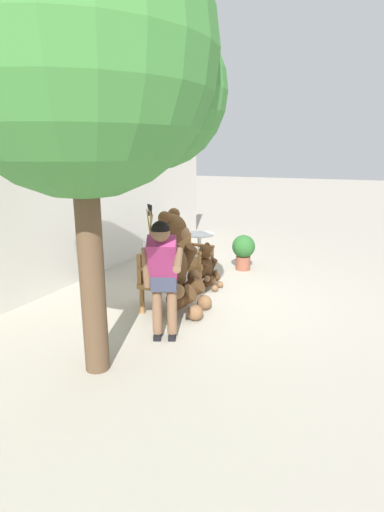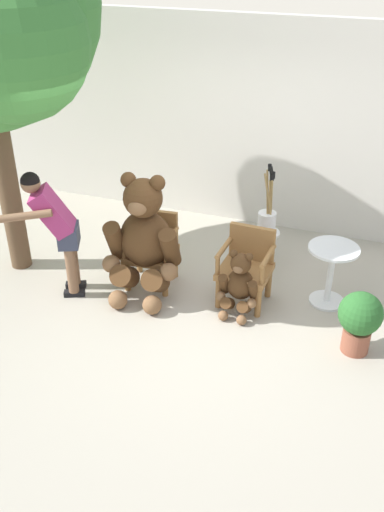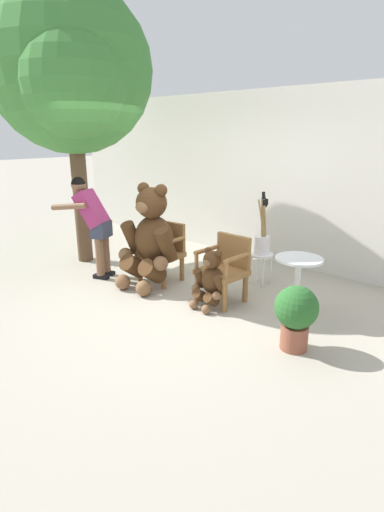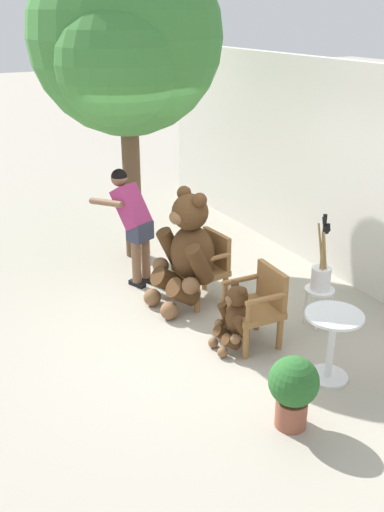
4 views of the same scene
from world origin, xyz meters
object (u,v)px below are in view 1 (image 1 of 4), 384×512
at_px(brush_bucket, 150,243).
at_px(round_side_table, 199,248).
at_px(teddy_bear_large, 174,263).
at_px(teddy_bear_small, 207,267).
at_px(patio_tree, 92,64).
at_px(white_stool, 150,260).
at_px(wooden_chair_left, 158,278).
at_px(potted_plant, 243,250).
at_px(wooden_chair_right, 191,259).
at_px(person_visitor, 163,270).

height_order(brush_bucket, round_side_table, brush_bucket).
bearing_deg(brush_bucket, teddy_bear_large, -136.90).
relative_size(teddy_bear_small, patio_tree, 0.18).
distance_m(brush_bucket, patio_tree, 3.79).
xyz_separation_m(white_stool, round_side_table, (0.88, -0.58, 0.09)).
distance_m(wooden_chair_left, potted_plant, 2.49).
height_order(wooden_chair_right, teddy_bear_large, teddy_bear_large).
xyz_separation_m(teddy_bear_small, patio_tree, (-2.75, -0.01, 2.61)).
distance_m(wooden_chair_right, brush_bucket, 0.85).
height_order(teddy_bear_large, person_visitor, person_visitor).
distance_m(wooden_chair_left, teddy_bear_small, 1.18).
xyz_separation_m(patio_tree, potted_plant, (4.04, -0.21, -2.58)).
bearing_deg(teddy_bear_large, brush_bucket, 43.10).
xyz_separation_m(person_visitor, white_stool, (2.06, 1.41, -0.55)).
distance_m(teddy_bear_large, patio_tree, 2.78).
bearing_deg(brush_bucket, person_visitor, -145.77).
bearing_deg(person_visitor, teddy_bear_large, 19.43).
bearing_deg(person_visitor, teddy_bear_small, 8.30).
bearing_deg(round_side_table, potted_plant, -62.85).
relative_size(wooden_chair_right, white_stool, 1.87).
xyz_separation_m(teddy_bear_small, brush_bucket, (0.03, 1.11, 0.28)).
bearing_deg(wooden_chair_right, potted_plant, -21.53).
relative_size(wooden_chair_left, brush_bucket, 0.96).
height_order(wooden_chair_left, person_visitor, person_visitor).
height_order(wooden_chair_right, potted_plant, wooden_chair_right).
bearing_deg(potted_plant, wooden_chair_right, 158.47).
relative_size(brush_bucket, patio_tree, 0.21).
distance_m(person_visitor, potted_plant, 3.36).
xyz_separation_m(wooden_chair_left, brush_bucket, (1.17, 0.83, 0.20)).
relative_size(wooden_chair_left, potted_plant, 1.26).
height_order(white_stool, round_side_table, round_side_table).
bearing_deg(round_side_table, wooden_chair_right, -164.61).
xyz_separation_m(round_side_table, potted_plant, (0.39, -0.76, -0.05)).
bearing_deg(potted_plant, wooden_chair_left, 168.20).
bearing_deg(round_side_table, teddy_bear_large, -165.97).
bearing_deg(brush_bucket, wooden_chair_right, -91.94).
height_order(person_visitor, potted_plant, person_visitor).
relative_size(wooden_chair_right, round_side_table, 1.19).
height_order(teddy_bear_small, round_side_table, teddy_bear_small).
bearing_deg(teddy_bear_small, wooden_chair_left, 166.08).
xyz_separation_m(wooden_chair_left, teddy_bear_large, (0.01, -0.26, 0.26)).
bearing_deg(person_visitor, patio_tree, 158.39).
bearing_deg(brush_bucket, round_side_table, -33.49).
xyz_separation_m(wooden_chair_right, potted_plant, (1.29, -0.51, -0.07)).
bearing_deg(teddy_bear_large, white_stool, 43.25).
distance_m(teddy_bear_small, patio_tree, 3.79).
bearing_deg(white_stool, teddy_bear_small, -91.52).
bearing_deg(potted_plant, round_side_table, 117.15).
distance_m(white_stool, potted_plant, 1.84).
bearing_deg(teddy_bear_large, patio_tree, -178.74).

